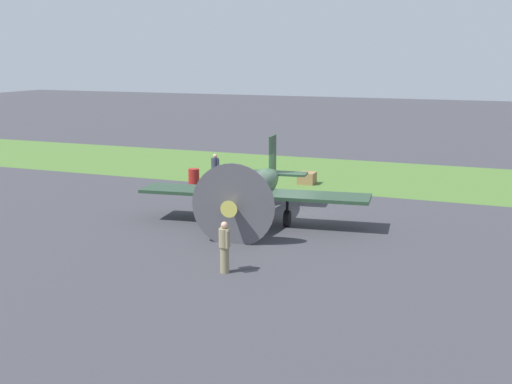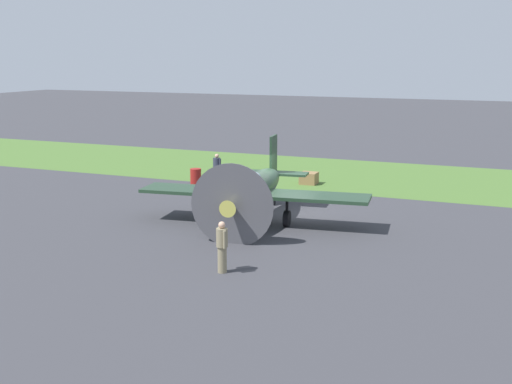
% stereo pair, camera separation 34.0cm
% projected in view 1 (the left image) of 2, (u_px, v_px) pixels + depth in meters
% --- Properties ---
extents(ground_plane, '(160.00, 160.00, 0.00)m').
position_uv_depth(ground_plane, '(284.00, 213.00, 30.10)').
color(ground_plane, '#38383D').
extents(grass_verge, '(120.00, 11.00, 0.01)m').
position_uv_depth(grass_verge, '(343.00, 174.00, 39.63)').
color(grass_verge, '#476B2D').
rests_on(grass_verge, ground).
extents(airplane_lead, '(9.88, 7.84, 3.50)m').
position_uv_depth(airplane_lead, '(255.00, 189.00, 28.09)').
color(airplane_lead, '#233D28').
rests_on(airplane_lead, ground).
extents(ground_crew_chief, '(0.47, 0.48, 1.73)m').
position_uv_depth(ground_crew_chief, '(225.00, 246.00, 21.70)').
color(ground_crew_chief, '#847A5B').
rests_on(ground_crew_chief, ground).
extents(ground_crew_mechanic, '(0.58, 0.38, 1.73)m').
position_uv_depth(ground_crew_mechanic, '(215.00, 169.00, 36.22)').
color(ground_crew_mechanic, '#2D3342').
rests_on(ground_crew_mechanic, ground).
extents(fuel_drum, '(0.60, 0.60, 0.90)m').
position_uv_depth(fuel_drum, '(194.00, 177.00, 36.33)').
color(fuel_drum, maroon).
rests_on(fuel_drum, ground).
extents(supply_crate, '(0.92, 0.92, 0.64)m').
position_uv_depth(supply_crate, '(307.00, 178.00, 36.71)').
color(supply_crate, olive).
rests_on(supply_crate, ground).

